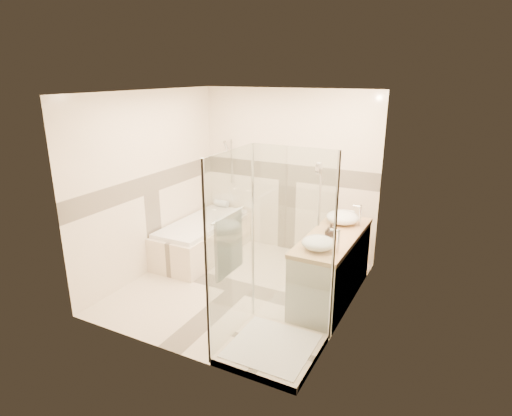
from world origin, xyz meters
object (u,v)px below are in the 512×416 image
at_px(vessel_sink_far, 318,243).
at_px(amenity_bottle_a, 328,233).
at_px(amenity_bottle_b, 331,230).
at_px(vanity, 332,267).
at_px(vessel_sink_near, 343,217).
at_px(shower_enclosure, 265,302).
at_px(bathtub, 203,237).

distance_m(vessel_sink_far, amenity_bottle_a, 0.34).
bearing_deg(amenity_bottle_a, amenity_bottle_b, 90.00).
bearing_deg(vessel_sink_far, vanity, 87.74).
bearing_deg(amenity_bottle_b, vessel_sink_far, -90.00).
relative_size(vanity, vessel_sink_near, 3.88).
height_order(vessel_sink_far, amenity_bottle_a, amenity_bottle_a).
bearing_deg(vessel_sink_far, amenity_bottle_a, 90.00).
height_order(vanity, shower_enclosure, shower_enclosure).
xyz_separation_m(bathtub, vessel_sink_near, (2.13, 0.08, 0.63)).
distance_m(vessel_sink_near, amenity_bottle_b, 0.48).
height_order(vanity, amenity_bottle_b, amenity_bottle_b).
relative_size(shower_enclosure, amenity_bottle_a, 13.58).
bearing_deg(shower_enclosure, vessel_sink_near, 80.91).
relative_size(shower_enclosure, vessel_sink_near, 4.89).
bearing_deg(vessel_sink_far, vessel_sink_near, 90.00).
xyz_separation_m(vanity, vessel_sink_near, (-0.02, 0.43, 0.51)).
xyz_separation_m(shower_enclosure, vessel_sink_near, (0.27, 1.70, 0.43)).
relative_size(bathtub, vanity, 1.05).
bearing_deg(amenity_bottle_b, bathtub, 169.37).
height_order(vanity, vessel_sink_far, vessel_sink_far).
distance_m(bathtub, vessel_sink_near, 2.22).
xyz_separation_m(vessel_sink_far, amenity_bottle_a, (0.00, 0.34, 0.00)).
distance_m(vanity, amenity_bottle_b, 0.50).
bearing_deg(bathtub, amenity_bottle_b, -10.63).
bearing_deg(vessel_sink_near, vessel_sink_far, -90.00).
relative_size(bathtub, vessel_sink_far, 4.59).
bearing_deg(vessel_sink_near, amenity_bottle_a, -90.00).
distance_m(bathtub, shower_enclosure, 2.47).
relative_size(vanity, amenity_bottle_a, 10.78).
height_order(vessel_sink_near, amenity_bottle_a, vessel_sink_near).
relative_size(vessel_sink_far, amenity_bottle_b, 2.45).
distance_m(shower_enclosure, vessel_sink_far, 0.91).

